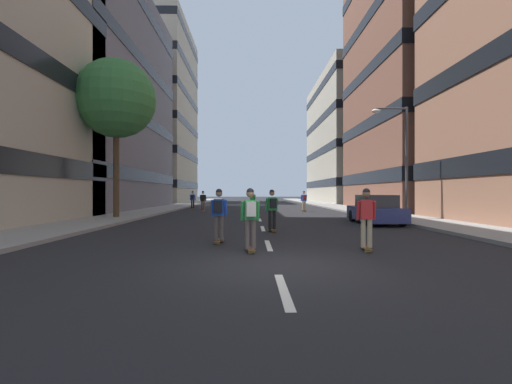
{
  "coord_description": "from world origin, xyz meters",
  "views": [
    {
      "loc": [
        -0.56,
        -7.91,
        1.67
      ],
      "look_at": [
        0.0,
        27.49,
        1.68
      ],
      "focal_mm": 24.49,
      "sensor_mm": 36.0,
      "label": 1
    }
  ],
  "objects": [
    {
      "name": "skater_4",
      "position": [
        -0.56,
        1.83,
        1.02
      ],
      "size": [
        0.55,
        0.92,
        1.78
      ],
      "color": "brown",
      "rests_on": "ground_plane"
    },
    {
      "name": "building_left_mid",
      "position": [
        -19.03,
        25.48,
        10.71
      ],
      "size": [
        17.12,
        22.62,
        21.23
      ],
      "color": "slate",
      "rests_on": "ground_plane"
    },
    {
      "name": "skater_2",
      "position": [
        2.75,
        1.98,
        0.98
      ],
      "size": [
        0.56,
        0.92,
        1.78
      ],
      "color": "brown",
      "rests_on": "ground_plane"
    },
    {
      "name": "sidewalk_left",
      "position": [
        -8.88,
        33.86,
        0.07
      ],
      "size": [
        3.31,
        82.77,
        0.14
      ],
      "primitive_type": "cube",
      "color": "gray",
      "rests_on": "ground_plane"
    },
    {
      "name": "street_tree_near",
      "position": [
        -8.88,
        13.8,
        7.43
      ],
      "size": [
        4.81,
        4.81,
        9.73
      ],
      "color": "#4C3823",
      "rests_on": "sidewalk_left"
    },
    {
      "name": "skater_7",
      "position": [
        -0.31,
        26.78,
        0.98
      ],
      "size": [
        0.55,
        0.91,
        1.78
      ],
      "color": "brown",
      "rests_on": "ground_plane"
    },
    {
      "name": "building_left_far",
      "position": [
        -19.03,
        48.64,
        14.23
      ],
      "size": [
        17.12,
        18.39,
        28.28
      ],
      "color": "#B2A893",
      "rests_on": "ground_plane"
    },
    {
      "name": "skater_6",
      "position": [
        -4.67,
        22.31,
        0.98
      ],
      "size": [
        0.55,
        0.91,
        1.78
      ],
      "color": "brown",
      "rests_on": "ground_plane"
    },
    {
      "name": "ground_plane",
      "position": [
        0.0,
        30.1,
        0.0
      ],
      "size": [
        180.59,
        180.59,
        0.0
      ],
      "primitive_type": "plane",
      "color": "black"
    },
    {
      "name": "parked_car_near",
      "position": [
        6.02,
        10.34,
        0.7
      ],
      "size": [
        1.82,
        4.4,
        1.52
      ],
      "color": "navy",
      "rests_on": "ground_plane"
    },
    {
      "name": "skater_0",
      "position": [
        4.09,
        22.34,
        1.02
      ],
      "size": [
        0.56,
        0.92,
        1.78
      ],
      "color": "brown",
      "rests_on": "ground_plane"
    },
    {
      "name": "skater_5",
      "position": [
        -6.18,
        26.0,
        1.02
      ],
      "size": [
        0.53,
        0.9,
        1.78
      ],
      "color": "brown",
      "rests_on": "ground_plane"
    },
    {
      "name": "building_right_far",
      "position": [
        19.03,
        48.64,
        10.18
      ],
      "size": [
        17.12,
        23.65,
        20.18
      ],
      "color": "#BCB29E",
      "rests_on": "ground_plane"
    },
    {
      "name": "streetlamp_right",
      "position": [
        8.18,
        12.27,
        4.14
      ],
      "size": [
        2.13,
        0.3,
        6.5
      ],
      "color": "#3F3F44",
      "rests_on": "sidewalk_right"
    },
    {
      "name": "lane_markings",
      "position": [
        0.0,
        30.5,
        0.0
      ],
      "size": [
        0.16,
        67.2,
        0.01
      ],
      "color": "silver",
      "rests_on": "ground_plane"
    },
    {
      "name": "skater_3",
      "position": [
        -1.6,
        3.51,
        1.02
      ],
      "size": [
        0.55,
        0.91,
        1.78
      ],
      "color": "brown",
      "rests_on": "ground_plane"
    },
    {
      "name": "building_right_mid",
      "position": [
        19.03,
        25.48,
        15.23
      ],
      "size": [
        17.12,
        16.36,
        30.28
      ],
      "color": "brown",
      "rests_on": "ground_plane"
    },
    {
      "name": "skater_1",
      "position": [
        0.35,
        6.76,
        1.02
      ],
      "size": [
        0.57,
        0.92,
        1.78
      ],
      "color": "brown",
      "rests_on": "ground_plane"
    },
    {
      "name": "sidewalk_right",
      "position": [
        8.88,
        33.86,
        0.07
      ],
      "size": [
        3.31,
        82.77,
        0.14
      ],
      "primitive_type": "cube",
      "color": "gray",
      "rests_on": "ground_plane"
    }
  ]
}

